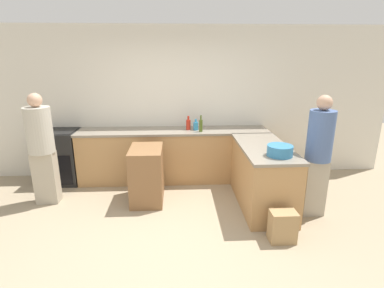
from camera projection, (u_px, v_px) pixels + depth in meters
name	position (u px, v px, depth m)	size (l,w,h in m)	color
ground_plane	(174.00, 232.00, 3.85)	(14.00, 14.00, 0.00)	tan
wall_back	(173.00, 103.00, 5.44)	(8.00, 0.06, 2.70)	silver
counter_back	(174.00, 155.00, 5.38)	(3.34, 0.62, 0.93)	tan
counter_peninsula	(262.00, 176.00, 4.45)	(0.69, 1.52, 0.93)	tan
range_oven	(61.00, 157.00, 5.28)	(0.63, 0.60, 0.94)	black
island_table	(147.00, 175.00, 4.59)	(0.48, 0.70, 0.85)	brown
mixing_bowl	(280.00, 151.00, 3.88)	(0.33, 0.33, 0.14)	teal
dish_soap_bottle	(196.00, 126.00, 5.22)	(0.09, 0.09, 0.20)	#338CBF
olive_oil_bottle	(201.00, 125.00, 5.10)	(0.06, 0.06, 0.28)	#475B1E
hot_sauce_bottle	(188.00, 124.00, 5.24)	(0.08, 0.08, 0.24)	red
person_by_range	(41.00, 146.00, 4.40)	(0.37, 0.37, 1.68)	#ADA38E
person_at_peninsula	(318.00, 152.00, 4.05)	(0.34, 0.34, 1.70)	#ADA38E
paper_bag	(283.00, 226.00, 3.62)	(0.31, 0.21, 0.39)	#A88456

